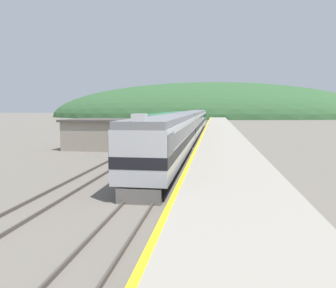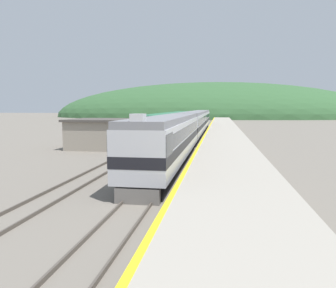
# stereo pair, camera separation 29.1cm
# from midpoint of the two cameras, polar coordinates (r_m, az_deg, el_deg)

# --- Properties ---
(track_main) EXTENTS (1.52, 180.00, 0.16)m
(track_main) POSITION_cam_midpoint_polar(r_m,az_deg,el_deg) (70.00, 5.11, 2.66)
(track_main) COLOR #4C443D
(track_main) RESTS_ON ground
(track_siding) EXTENTS (1.52, 180.00, 0.16)m
(track_siding) POSITION_cam_midpoint_polar(r_m,az_deg,el_deg) (70.41, 1.32, 2.70)
(track_siding) COLOR #4C443D
(track_siding) RESTS_ON ground
(platform) EXTENTS (5.42, 140.00, 1.01)m
(platform) POSITION_cam_midpoint_polar(r_m,az_deg,el_deg) (49.93, 9.07, 1.58)
(platform) COLOR #9E9689
(platform) RESTS_ON ground
(distant_hills) EXTENTS (150.00, 67.50, 32.02)m
(distant_hills) POSITION_cam_midpoint_polar(r_m,az_deg,el_deg) (154.47, 6.81, 4.66)
(distant_hills) COLOR #335B33
(distant_hills) RESTS_ON ground
(station_shed) EXTENTS (7.87, 6.67, 3.33)m
(station_shed) POSITION_cam_midpoint_polar(r_m,az_deg,el_deg) (37.88, -11.41, 1.80)
(station_shed) COLOR gray
(station_shed) RESTS_ON ground
(express_train_lead_car) EXTENTS (2.87, 21.47, 4.34)m
(express_train_lead_car) POSITION_cam_midpoint_polar(r_m,az_deg,el_deg) (25.71, -0.19, 0.91)
(express_train_lead_car) COLOR black
(express_train_lead_car) RESTS_ON ground
(carriage_second) EXTENTS (2.86, 20.17, 3.98)m
(carriage_second) POSITION_cam_midpoint_polar(r_m,az_deg,el_deg) (47.47, 3.67, 3.42)
(carriage_second) COLOR black
(carriage_second) RESTS_ON ground
(carriage_third) EXTENTS (2.86, 20.17, 3.98)m
(carriage_third) POSITION_cam_midpoint_polar(r_m,az_deg,el_deg) (68.45, 5.06, 4.32)
(carriage_third) COLOR black
(carriage_third) RESTS_ON ground
(siding_train) EXTENTS (2.90, 43.79, 3.68)m
(siding_train) POSITION_cam_midpoint_polar(r_m,az_deg,el_deg) (59.59, 0.07, 3.78)
(siding_train) COLOR black
(siding_train) RESTS_ON ground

